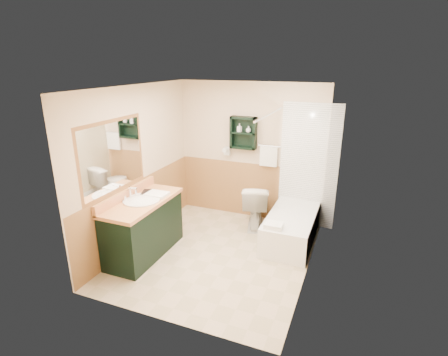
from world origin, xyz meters
TOP-DOWN VIEW (x-y plane):
  - floor at (0.00, 0.00)m, footprint 3.00×3.00m
  - back_wall at (0.00, 1.52)m, footprint 2.60×0.04m
  - left_wall at (-1.32, 0.00)m, footprint 0.04×3.00m
  - right_wall at (1.32, 0.00)m, footprint 0.04×3.00m
  - ceiling at (0.00, 0.00)m, footprint 2.60×3.00m
  - wainscot_left at (-1.29, 0.00)m, footprint 2.98×2.98m
  - wainscot_back at (0.00, 1.49)m, footprint 2.58×2.58m
  - mirror_frame at (-1.27, -0.55)m, footprint 1.30×1.30m
  - mirror_glass at (-1.27, -0.55)m, footprint 1.20×1.20m
  - tile_right at (1.28, 0.75)m, footprint 1.50×1.50m
  - tile_back at (1.03, 1.48)m, footprint 0.95×0.95m
  - tile_accent at (1.27, 0.75)m, footprint 1.50×1.50m
  - wall_shelf at (-0.10, 1.41)m, footprint 0.45×0.15m
  - hair_dryer at (-0.40, 1.43)m, footprint 0.10×0.24m
  - towel_bar at (0.35, 1.45)m, footprint 0.40×0.06m
  - curtain_rod at (0.53, 0.75)m, footprint 0.03×1.60m
  - shower_curtain at (0.53, 0.92)m, footprint 1.05×1.05m
  - vanity at (-0.99, -0.37)m, footprint 0.59×1.34m
  - bathtub at (0.93, 0.85)m, footprint 0.69×1.50m
  - toilet at (0.24, 1.11)m, footprint 0.61×0.85m
  - counter_towel at (-0.89, -0.13)m, footprint 0.31×0.24m
  - vanity_book at (-1.16, -0.12)m, footprint 0.17×0.08m
  - tub_towel at (0.77, 0.25)m, footprint 0.25×0.21m
  - soap_bottle_a at (-0.17, 1.40)m, footprint 0.09×0.15m
  - soap_bottle_b at (-0.01, 1.40)m, footprint 0.11×0.13m

SIDE VIEW (x-z plane):
  - floor at x=0.00m, z-range 0.00..0.00m
  - bathtub at x=0.93m, z-range 0.00..0.46m
  - toilet at x=0.24m, z-range 0.00..0.75m
  - vanity at x=-0.99m, z-range 0.00..0.85m
  - tub_towel at x=0.77m, z-range 0.46..0.53m
  - wainscot_left at x=-1.29m, z-range 0.00..1.00m
  - wainscot_back at x=0.00m, z-range 0.00..1.00m
  - counter_towel at x=-0.89m, z-range 0.85..0.89m
  - vanity_book at x=-1.16m, z-range 0.85..1.08m
  - tile_right at x=1.28m, z-range 0.00..2.10m
  - tile_back at x=1.03m, z-range 0.00..2.10m
  - shower_curtain at x=0.53m, z-range 0.30..2.00m
  - back_wall at x=0.00m, z-range 0.00..2.40m
  - left_wall at x=-1.32m, z-range 0.00..2.40m
  - right_wall at x=1.32m, z-range 0.00..2.40m
  - hair_dryer at x=-0.40m, z-range 1.11..1.29m
  - towel_bar at x=0.35m, z-range 1.15..1.55m
  - mirror_frame at x=-1.27m, z-range 1.00..2.00m
  - mirror_glass at x=-1.27m, z-range 1.05..1.95m
  - wall_shelf at x=-0.10m, z-range 1.27..1.83m
  - soap_bottle_a at x=-0.17m, z-range 1.56..1.63m
  - soap_bottle_b at x=-0.01m, z-range 1.56..1.65m
  - tile_accent at x=1.27m, z-range 1.85..1.95m
  - curtain_rod at x=0.53m, z-range 1.98..2.02m
  - ceiling at x=0.00m, z-range 2.40..2.44m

